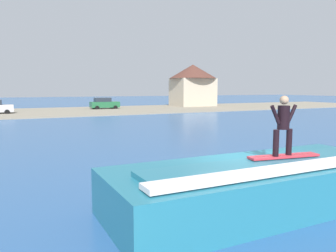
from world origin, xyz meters
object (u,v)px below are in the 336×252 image
(surfer, at_px, (283,123))
(car_far_shore, at_px, (104,103))
(surfboard, at_px, (284,156))
(house_gabled_white, at_px, (193,82))
(wave_crest, at_px, (260,184))
(tree_short_bushy, at_px, (189,78))

(surfer, relative_size, car_far_shore, 0.37)
(surfer, xyz_separation_m, car_far_shore, (7.21, 44.38, -1.38))
(surfboard, relative_size, house_gabled_white, 0.25)
(wave_crest, xyz_separation_m, surfboard, (0.70, -0.15, 0.75))
(wave_crest, relative_size, surfer, 5.17)
(surfer, height_order, tree_short_bushy, tree_short_bushy)
(surfer, relative_size, house_gabled_white, 0.19)
(car_far_shore, height_order, tree_short_bushy, tree_short_bushy)
(car_far_shore, bearing_deg, wave_crest, -100.01)
(surfboard, relative_size, surfer, 1.31)
(tree_short_bushy, bearing_deg, house_gabled_white, -108.57)
(surfer, distance_m, tree_short_bushy, 55.77)
(wave_crest, xyz_separation_m, house_gabled_white, (24.79, 45.67, 3.75))
(wave_crest, relative_size, tree_short_bushy, 1.27)
(surfer, bearing_deg, car_far_shore, 80.78)
(car_far_shore, relative_size, tree_short_bushy, 0.67)
(surfboard, distance_m, house_gabled_white, 51.85)
(house_gabled_white, bearing_deg, surfer, -117.81)
(wave_crest, bearing_deg, surfer, -16.41)
(surfboard, xyz_separation_m, car_far_shore, (7.11, 44.35, -0.44))
(surfer, xyz_separation_m, tree_short_bushy, (25.43, 49.54, 3.03))
(wave_crest, xyz_separation_m, car_far_shore, (7.81, 44.20, 0.31))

